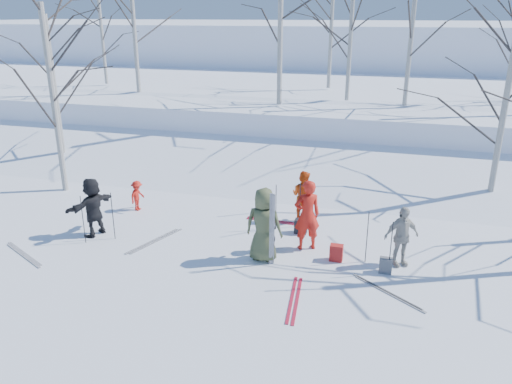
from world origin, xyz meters
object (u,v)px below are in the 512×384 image
(skier_redor_behind, at_px, (303,196))
(skier_red_seated, at_px, (137,196))
(backpack_grey, at_px, (386,265))
(skier_red_north, at_px, (307,215))
(skier_grey_west, at_px, (93,207))
(skier_cream_east, at_px, (401,236))
(backpack_dark, at_px, (301,226))
(skier_olive_center, at_px, (264,225))
(backpack_red, at_px, (336,253))
(dog, at_px, (273,237))

(skier_redor_behind, distance_m, skier_red_seated, 5.15)
(backpack_grey, bearing_deg, skier_red_north, 159.52)
(skier_red_seated, xyz_separation_m, skier_grey_west, (-0.23, -1.99, 0.35))
(skier_cream_east, xyz_separation_m, backpack_dark, (-2.68, 1.17, -0.56))
(skier_red_seated, bearing_deg, skier_redor_behind, -77.52)
(skier_redor_behind, distance_m, backpack_dark, 1.10)
(skier_redor_behind, height_order, skier_cream_east, skier_redor_behind)
(skier_grey_west, bearing_deg, skier_olive_center, 104.88)
(skier_red_seated, bearing_deg, skier_grey_west, 178.69)
(skier_red_north, bearing_deg, skier_red_seated, -38.75)
(skier_cream_east, relative_size, backpack_red, 3.62)
(skier_red_seated, bearing_deg, skier_olive_center, -109.22)
(backpack_red, relative_size, backpack_dark, 1.05)
(skier_grey_west, bearing_deg, skier_redor_behind, 132.71)
(skier_red_seated, distance_m, backpack_red, 6.63)
(dog, bearing_deg, skier_red_north, 159.36)
(skier_olive_center, relative_size, backpack_dark, 4.69)
(skier_red_seated, bearing_deg, backpack_grey, -99.27)
(skier_redor_behind, xyz_separation_m, skier_cream_east, (2.81, -2.11, -0.00))
(backpack_grey, xyz_separation_m, backpack_dark, (-2.38, 1.68, 0.01))
(backpack_red, bearing_deg, backpack_dark, 130.36)
(skier_olive_center, distance_m, skier_red_seated, 5.13)
(skier_olive_center, height_order, backpack_red, skier_olive_center)
(skier_red_seated, relative_size, skier_cream_east, 0.63)
(skier_olive_center, relative_size, skier_grey_west, 1.14)
(skier_red_seated, relative_size, backpack_dark, 2.38)
(skier_grey_west, height_order, backpack_red, skier_grey_west)
(dog, bearing_deg, skier_redor_behind, -130.18)
(skier_cream_east, xyz_separation_m, backpack_red, (-1.50, -0.21, -0.55))
(backpack_grey, distance_m, backpack_dark, 2.91)
(skier_olive_center, xyz_separation_m, skier_cream_east, (3.26, 0.65, -0.18))
(skier_red_seated, distance_m, dog, 4.89)
(skier_red_north, relative_size, backpack_red, 4.47)
(skier_olive_center, relative_size, skier_red_north, 1.00)
(skier_red_north, height_order, backpack_grey, skier_red_north)
(skier_red_north, height_order, skier_cream_east, skier_red_north)
(skier_red_north, relative_size, skier_cream_east, 1.24)
(dog, distance_m, backpack_red, 1.74)
(skier_olive_center, relative_size, dog, 3.05)
(skier_red_north, relative_size, dog, 3.05)
(backpack_dark, bearing_deg, skier_redor_behind, 98.12)
(backpack_grey, bearing_deg, skier_red_seated, 165.44)
(skier_redor_behind, distance_m, backpack_grey, 3.67)
(skier_redor_behind, height_order, backpack_red, skier_redor_behind)
(backpack_dark, bearing_deg, dog, -117.38)
(skier_grey_west, relative_size, backpack_dark, 4.13)
(skier_red_seated, height_order, dog, skier_red_seated)
(skier_cream_east, bearing_deg, backpack_dark, 126.83)
(skier_redor_behind, distance_m, skier_grey_west, 5.94)
(skier_grey_west, bearing_deg, dog, 114.03)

